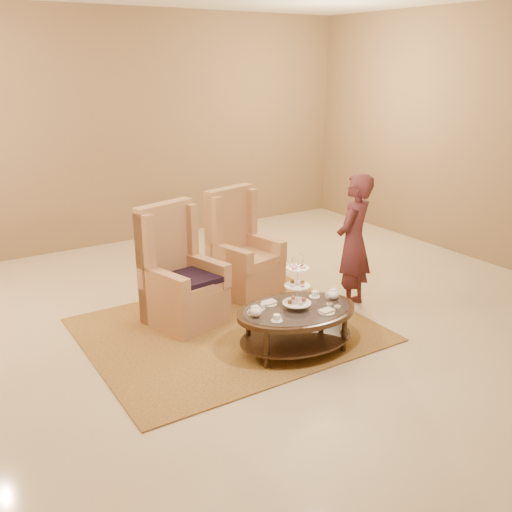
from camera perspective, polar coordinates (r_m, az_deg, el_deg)
ground at (r=6.04m, az=0.61°, el=-8.04°), size 8.00×8.00×0.00m
ceiling at (r=6.04m, az=0.61°, el=-8.04°), size 8.00×8.00×0.02m
wall_back at (r=9.06m, az=-13.59°, el=12.14°), size 8.00×0.04×3.50m
rug at (r=6.17m, az=-2.81°, el=-7.35°), size 2.92×2.43×0.02m
tea_table at (r=5.62m, az=4.06°, el=-6.02°), size 1.33×1.02×1.02m
armchair_left at (r=6.26m, az=-7.66°, el=-2.76°), size 0.88×0.89×1.31m
armchair_right at (r=7.02m, az=-1.54°, el=-0.26°), size 0.84×0.86×1.29m
person at (r=6.56m, az=9.72°, el=1.35°), size 0.68×0.59×1.58m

